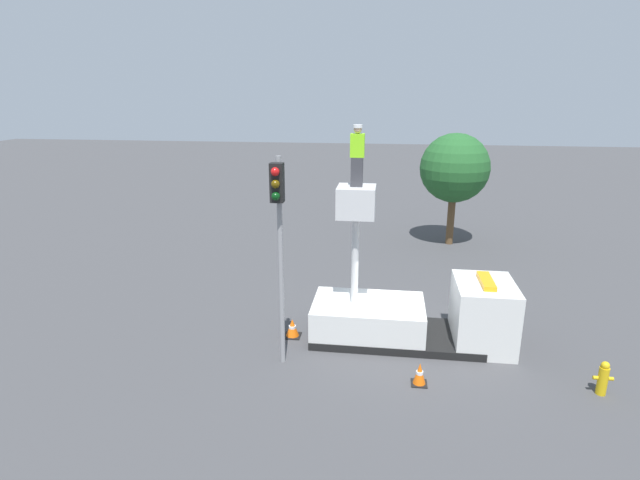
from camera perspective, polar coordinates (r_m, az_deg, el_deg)
ground_plane at (r=16.08m, az=8.58°, el=-11.03°), size 120.00×120.00×0.00m
bucket_truck at (r=15.72m, az=10.64°, el=-8.22°), size 6.04×2.29×4.78m
worker at (r=14.39m, az=4.28°, el=9.57°), size 0.40×0.26×1.75m
traffic_light_pole at (r=13.02m, az=-4.74°, el=1.92°), size 0.34×0.57×5.85m
fire_hydrant at (r=14.93m, az=29.62°, el=-13.58°), size 0.49×0.25×0.92m
traffic_cone_rear at (r=15.93m, az=-3.18°, el=-10.03°), size 0.51×0.51×0.58m
traffic_cone_curbside at (r=13.81m, az=11.31°, el=-14.81°), size 0.42×0.42×0.61m
tree_left_bg at (r=25.29m, az=15.14°, el=7.91°), size 3.35×3.35×5.51m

